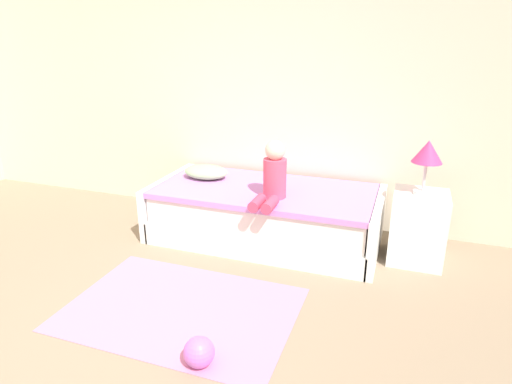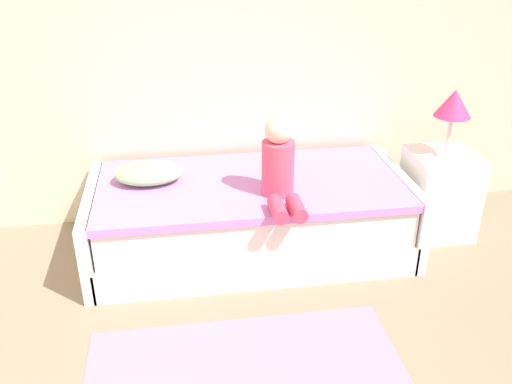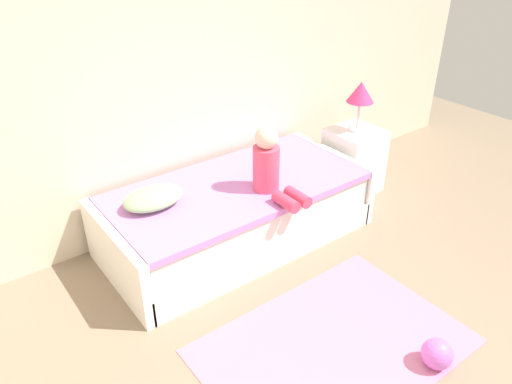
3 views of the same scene
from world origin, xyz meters
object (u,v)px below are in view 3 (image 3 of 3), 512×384
(bed, at_px, (237,213))
(child_figure, at_px, (270,167))
(toy_ball, at_px, (437,354))
(pillow, at_px, (153,198))
(nightstand, at_px, (353,160))
(table_lamp, at_px, (361,94))

(bed, bearing_deg, child_figure, -57.30)
(toy_ball, bearing_deg, child_figure, 91.43)
(child_figure, distance_m, pillow, 0.87)
(nightstand, xyz_separation_m, table_lamp, (0.00, 0.00, 0.64))
(table_lamp, bearing_deg, pillow, 177.94)
(child_figure, relative_size, pillow, 1.16)
(bed, height_order, table_lamp, table_lamp)
(table_lamp, bearing_deg, nightstand, 0.00)
(child_figure, relative_size, toy_ball, 2.77)
(table_lamp, height_order, toy_ball, table_lamp)
(toy_ball, bearing_deg, nightstand, 56.95)
(bed, height_order, nightstand, nightstand)
(toy_ball, bearing_deg, table_lamp, 56.95)
(pillow, bearing_deg, table_lamp, -2.06)
(nightstand, relative_size, table_lamp, 1.33)
(table_lamp, relative_size, pillow, 1.02)
(pillow, bearing_deg, nightstand, -2.06)
(nightstand, bearing_deg, child_figure, -167.97)
(bed, bearing_deg, toy_ball, -84.01)
(bed, distance_m, toy_ball, 1.78)
(bed, bearing_deg, nightstand, 1.19)
(child_figure, distance_m, toy_ball, 1.65)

